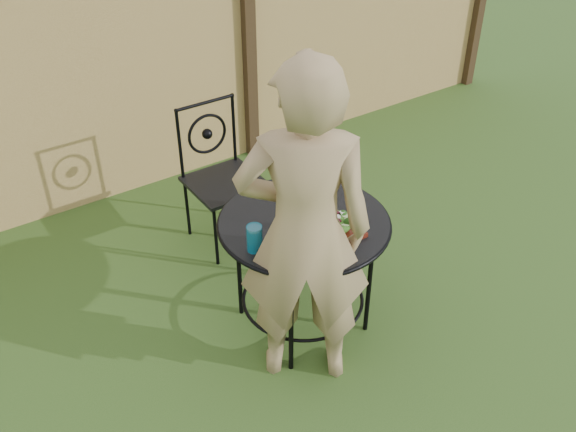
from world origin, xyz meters
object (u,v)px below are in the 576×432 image
(patio_table, at_px, (304,241))
(salad_plate, at_px, (331,231))
(diner, at_px, (304,233))
(patio_chair, at_px, (221,172))

(patio_table, bearing_deg, salad_plate, -73.73)
(diner, bearing_deg, salad_plate, -122.06)
(patio_chair, bearing_deg, salad_plate, -89.94)
(salad_plate, bearing_deg, patio_table, 106.27)
(diner, relative_size, salad_plate, 6.59)
(patio_chair, distance_m, diner, 1.36)
(patio_chair, height_order, diner, diner)
(patio_table, bearing_deg, diner, -125.79)
(patio_table, height_order, patio_chair, patio_chair)
(patio_chair, bearing_deg, patio_table, -92.70)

